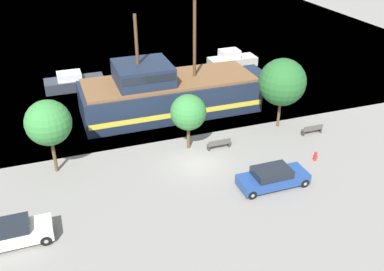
# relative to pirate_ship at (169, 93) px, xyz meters

# --- Properties ---
(ground_plane) EXTENTS (160.00, 160.00, 0.00)m
(ground_plane) POSITION_rel_pirate_ship_xyz_m (-0.67, -9.16, -1.87)
(ground_plane) COLOR gray
(water_surface) EXTENTS (80.00, 80.00, 0.00)m
(water_surface) POSITION_rel_pirate_ship_xyz_m (-0.67, 34.84, -1.87)
(water_surface) COLOR slate
(water_surface) RESTS_ON ground
(pirate_ship) EXTENTS (17.22, 5.93, 10.22)m
(pirate_ship) POSITION_rel_pirate_ship_xyz_m (0.00, 0.00, 0.00)
(pirate_ship) COLOR #192338
(pirate_ship) RESTS_ON water_surface
(moored_boat_dockside) EXTENTS (5.64, 2.20, 1.97)m
(moored_boat_dockside) POSITION_rel_pirate_ship_xyz_m (10.59, 9.47, -1.14)
(moored_boat_dockside) COLOR #B7B2A8
(moored_boat_dockside) RESTS_ON water_surface
(moored_boat_outer) EXTENTS (5.99, 2.34, 1.81)m
(moored_boat_outer) POSITION_rel_pirate_ship_xyz_m (-7.71, 8.50, -1.17)
(moored_boat_outer) COLOR #2D333D
(moored_boat_outer) RESTS_ON water_surface
(parked_car_curb_front) EXTENTS (4.48, 1.78, 1.47)m
(parked_car_curb_front) POSITION_rel_pirate_ship_xyz_m (-13.49, -13.72, -1.14)
(parked_car_curb_front) COLOR white
(parked_car_curb_front) RESTS_ON ground_plane
(parked_car_curb_mid) EXTENTS (4.85, 1.94, 1.42)m
(parked_car_curb_mid) POSITION_rel_pirate_ship_xyz_m (3.23, -13.70, -1.16)
(parked_car_curb_mid) COLOR navy
(parked_car_curb_mid) RESTS_ON ground_plane
(fire_hydrant) EXTENTS (0.42, 0.25, 0.76)m
(fire_hydrant) POSITION_rel_pirate_ship_xyz_m (7.91, -11.89, -1.46)
(fire_hydrant) COLOR red
(fire_hydrant) RESTS_ON ground_plane
(bench_promenade_east) EXTENTS (1.86, 0.45, 0.85)m
(bench_promenade_east) POSITION_rel_pirate_ship_xyz_m (1.73, -7.85, -1.43)
(bench_promenade_east) COLOR #4C4742
(bench_promenade_east) RESTS_ON ground_plane
(bench_promenade_west) EXTENTS (1.81, 0.45, 0.85)m
(bench_promenade_west) POSITION_rel_pirate_ship_xyz_m (10.02, -8.23, -1.43)
(bench_promenade_west) COLOR #4C4742
(bench_promenade_west) RESTS_ON ground_plane
(tree_row_east) EXTENTS (3.18, 3.18, 5.52)m
(tree_row_east) POSITION_rel_pirate_ship_xyz_m (-10.58, -6.81, 2.04)
(tree_row_east) COLOR brown
(tree_row_east) RESTS_ON ground_plane
(tree_row_mideast) EXTENTS (2.77, 2.77, 4.51)m
(tree_row_mideast) POSITION_rel_pirate_ship_xyz_m (-0.49, -6.91, 1.24)
(tree_row_mideast) COLOR brown
(tree_row_mideast) RESTS_ON ground_plane
(tree_row_midwest) EXTENTS (3.94, 3.94, 6.05)m
(tree_row_midwest) POSITION_rel_pirate_ship_xyz_m (8.04, -6.00, 2.21)
(tree_row_midwest) COLOR brown
(tree_row_midwest) RESTS_ON ground_plane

